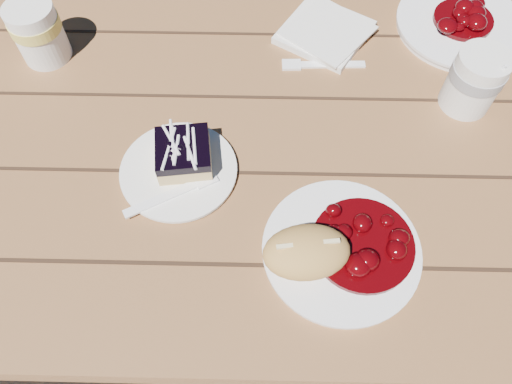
{
  "coord_description": "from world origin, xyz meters",
  "views": [
    {
      "loc": [
        -0.04,
        -0.51,
        1.44
      ],
      "look_at": [
        -0.04,
        -0.15,
        0.81
      ],
      "focal_mm": 35.0,
      "sensor_mm": 36.0,
      "label": 1
    }
  ],
  "objects_px": {
    "dessert_plate": "(179,171)",
    "coffee_cup": "(474,81)",
    "second_plate": "(461,25)",
    "second_cup": "(38,32)",
    "blueberry_cake": "(184,154)",
    "picnic_table": "(279,183)",
    "bread_roll": "(306,252)",
    "main_plate": "(341,251)"
  },
  "relations": [
    {
      "from": "dessert_plate",
      "to": "second_cup",
      "type": "bearing_deg",
      "value": 136.53
    },
    {
      "from": "picnic_table",
      "to": "second_cup",
      "type": "bearing_deg",
      "value": 158.29
    },
    {
      "from": "second_cup",
      "to": "dessert_plate",
      "type": "bearing_deg",
      "value": -43.47
    },
    {
      "from": "bread_roll",
      "to": "blueberry_cake",
      "type": "height_order",
      "value": "bread_roll"
    },
    {
      "from": "second_plate",
      "to": "second_cup",
      "type": "xyz_separation_m",
      "value": [
        -0.79,
        -0.09,
        0.05
      ]
    },
    {
      "from": "picnic_table",
      "to": "blueberry_cake",
      "type": "relative_size",
      "value": 21.15
    },
    {
      "from": "bread_roll",
      "to": "second_plate",
      "type": "distance_m",
      "value": 0.6
    },
    {
      "from": "bread_roll",
      "to": "second_cup",
      "type": "height_order",
      "value": "second_cup"
    },
    {
      "from": "picnic_table",
      "to": "dessert_plate",
      "type": "xyz_separation_m",
      "value": [
        -0.17,
        -0.08,
        0.17
      ]
    },
    {
      "from": "main_plate",
      "to": "coffee_cup",
      "type": "relative_size",
      "value": 2.08
    },
    {
      "from": "dessert_plate",
      "to": "blueberry_cake",
      "type": "height_order",
      "value": "blueberry_cake"
    },
    {
      "from": "bread_roll",
      "to": "dessert_plate",
      "type": "xyz_separation_m",
      "value": [
        -0.2,
        0.16,
        -0.04
      ]
    },
    {
      "from": "coffee_cup",
      "to": "second_plate",
      "type": "xyz_separation_m",
      "value": [
        0.03,
        0.19,
        -0.05
      ]
    },
    {
      "from": "coffee_cup",
      "to": "picnic_table",
      "type": "bearing_deg",
      "value": -166.53
    },
    {
      "from": "blueberry_cake",
      "to": "second_plate",
      "type": "height_order",
      "value": "blueberry_cake"
    },
    {
      "from": "second_plate",
      "to": "second_cup",
      "type": "height_order",
      "value": "second_cup"
    },
    {
      "from": "picnic_table",
      "to": "main_plate",
      "type": "relative_size",
      "value": 8.79
    },
    {
      "from": "blueberry_cake",
      "to": "picnic_table",
      "type": "bearing_deg",
      "value": 15.33
    },
    {
      "from": "main_plate",
      "to": "second_cup",
      "type": "height_order",
      "value": "second_cup"
    },
    {
      "from": "picnic_table",
      "to": "main_plate",
      "type": "xyz_separation_m",
      "value": [
        0.08,
        -0.22,
        0.17
      ]
    },
    {
      "from": "second_plate",
      "to": "main_plate",
      "type": "bearing_deg",
      "value": -118.71
    },
    {
      "from": "dessert_plate",
      "to": "second_cup",
      "type": "relative_size",
      "value": 1.68
    },
    {
      "from": "main_plate",
      "to": "coffee_cup",
      "type": "xyz_separation_m",
      "value": [
        0.24,
        0.29,
        0.05
      ]
    },
    {
      "from": "picnic_table",
      "to": "second_plate",
      "type": "xyz_separation_m",
      "value": [
        0.35,
        0.27,
        0.17
      ]
    },
    {
      "from": "coffee_cup",
      "to": "second_plate",
      "type": "bearing_deg",
      "value": 81.51
    },
    {
      "from": "picnic_table",
      "to": "blueberry_cake",
      "type": "height_order",
      "value": "blueberry_cake"
    },
    {
      "from": "dessert_plate",
      "to": "main_plate",
      "type": "bearing_deg",
      "value": -28.13
    },
    {
      "from": "main_plate",
      "to": "bread_roll",
      "type": "height_order",
      "value": "bread_roll"
    },
    {
      "from": "bread_roll",
      "to": "dessert_plate",
      "type": "relative_size",
      "value": 0.67
    },
    {
      "from": "bread_roll",
      "to": "dessert_plate",
      "type": "bearing_deg",
      "value": 141.93
    },
    {
      "from": "second_cup",
      "to": "bread_roll",
      "type": "bearing_deg",
      "value": -41.3
    },
    {
      "from": "blueberry_cake",
      "to": "second_cup",
      "type": "bearing_deg",
      "value": 131.85
    },
    {
      "from": "coffee_cup",
      "to": "blueberry_cake",
      "type": "bearing_deg",
      "value": -163.33
    },
    {
      "from": "picnic_table",
      "to": "dessert_plate",
      "type": "bearing_deg",
      "value": -154.23
    },
    {
      "from": "picnic_table",
      "to": "second_plate",
      "type": "height_order",
      "value": "second_plate"
    },
    {
      "from": "second_cup",
      "to": "blueberry_cake",
      "type": "bearing_deg",
      "value": -40.74
    },
    {
      "from": "dessert_plate",
      "to": "coffee_cup",
      "type": "bearing_deg",
      "value": 17.95
    },
    {
      "from": "bread_roll",
      "to": "second_plate",
      "type": "xyz_separation_m",
      "value": [
        0.32,
        0.5,
        -0.04
      ]
    },
    {
      "from": "dessert_plate",
      "to": "bread_roll",
      "type": "bearing_deg",
      "value": -38.07
    },
    {
      "from": "main_plate",
      "to": "second_plate",
      "type": "relative_size",
      "value": 0.93
    },
    {
      "from": "picnic_table",
      "to": "coffee_cup",
      "type": "height_order",
      "value": "coffee_cup"
    },
    {
      "from": "second_plate",
      "to": "dessert_plate",
      "type": "bearing_deg",
      "value": -146.18
    }
  ]
}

